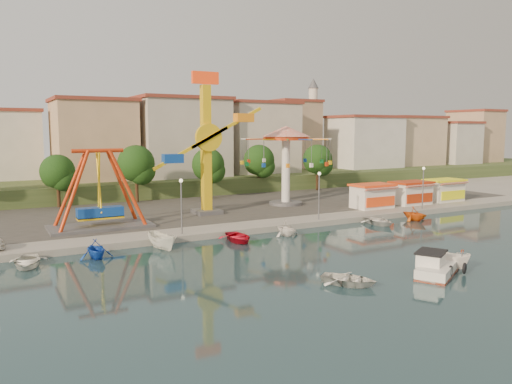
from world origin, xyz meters
TOP-DOWN VIEW (x-y plane):
  - ground at (0.00, 0.00)m, footprint 200.00×200.00m
  - quay_deck at (0.00, 62.00)m, footprint 200.00×100.00m
  - asphalt_pad at (0.00, 30.00)m, footprint 90.00×28.00m
  - hill_terrace at (0.00, 67.00)m, footprint 200.00×60.00m
  - pirate_ship_ride at (-14.18, 19.79)m, footprint 10.00×5.00m
  - kamikaze_tower at (-0.86, 22.30)m, footprint 9.05×3.10m
  - wave_swinger at (10.75, 24.26)m, footprint 11.60×11.60m
  - booth_left at (18.84, 16.49)m, footprint 5.40×3.78m
  - booth_mid at (25.63, 16.49)m, footprint 5.40×3.78m
  - booth_right at (31.98, 16.49)m, footprint 5.40×3.78m
  - lamp_post_1 at (-8.00, 13.00)m, footprint 0.14×0.14m
  - lamp_post_2 at (8.00, 13.00)m, footprint 0.14×0.14m
  - lamp_post_3 at (24.00, 13.00)m, footprint 0.14×0.14m
  - tree_1 at (-16.00, 36.24)m, footprint 4.35×4.35m
  - tree_2 at (-6.00, 35.81)m, footprint 5.02×5.02m
  - tree_3 at (4.00, 34.36)m, footprint 4.68×4.68m
  - tree_4 at (14.00, 37.35)m, footprint 4.86×4.86m
  - tree_5 at (24.00, 35.54)m, footprint 4.83×4.83m
  - building_1 at (-21.33, 51.38)m, footprint 12.33×9.01m
  - building_2 at (-8.19, 51.96)m, footprint 11.95×9.28m
  - building_3 at (5.60, 48.80)m, footprint 12.59×10.50m
  - building_4 at (19.07, 52.20)m, footprint 10.75×9.23m
  - building_5 at (32.37, 50.33)m, footprint 12.77×10.96m
  - building_6 at (44.15, 48.77)m, footprint 8.23×8.98m
  - building_7 at (56.03, 53.70)m, footprint 11.59×10.93m
  - building_8 at (69.93, 47.19)m, footprint 12.84×9.28m
  - building_9 at (83.46, 49.95)m, footprint 12.95×9.17m
  - minaret at (36.00, 54.00)m, footprint 2.80×2.80m
  - cabin_motorboat at (4.15, -6.81)m, footprint 5.80×4.51m
  - rowboat_a at (-3.04, -5.69)m, footprint 4.37×4.67m
  - skiff at (6.17, -6.05)m, footprint 1.88×3.87m
  - moored_boat_0 at (-21.76, 9.80)m, footprint 3.50×4.43m
  - moored_boat_1 at (-16.61, 9.80)m, footprint 2.94×3.32m
  - moored_boat_2 at (-10.97, 9.80)m, footprint 2.20×4.36m
  - moored_boat_3 at (-3.60, 9.80)m, footprint 3.28×4.36m
  - moored_boat_4 at (1.71, 9.80)m, footprint 2.91×3.24m
  - moored_boat_6 at (13.91, 9.80)m, footprint 3.03×4.17m
  - moored_boat_7 at (19.30, 9.80)m, footprint 3.15×3.53m

SIDE VIEW (x-z plane):
  - ground at x=0.00m, z-range 0.00..0.00m
  - quay_deck at x=0.00m, z-range 0.00..0.60m
  - rowboat_a at x=-3.04m, z-range 0.00..0.79m
  - moored_boat_0 at x=-21.76m, z-range 0.00..0.83m
  - moored_boat_6 at x=13.91m, z-range 0.00..0.85m
  - moored_boat_3 at x=-3.60m, z-range 0.00..0.86m
  - cabin_motorboat at x=4.15m, z-range -0.45..1.48m
  - asphalt_pad at x=0.00m, z-range 0.60..0.61m
  - skiff at x=6.17m, z-range 0.00..1.43m
  - moored_boat_4 at x=1.71m, z-range 0.00..1.53m
  - moored_boat_2 at x=-10.97m, z-range 0.00..1.61m
  - moored_boat_1 at x=-16.61m, z-range 0.00..1.62m
  - moored_boat_7 at x=19.30m, z-range 0.00..1.68m
  - hill_terrace at x=0.00m, z-range 0.00..3.00m
  - booth_left at x=18.84m, z-range 0.62..3.70m
  - booth_mid at x=25.63m, z-range 0.62..3.70m
  - booth_right at x=31.98m, z-range 0.62..3.70m
  - lamp_post_1 at x=-8.00m, z-range 0.60..5.60m
  - lamp_post_2 at x=8.00m, z-range 0.60..5.60m
  - lamp_post_3 at x=24.00m, z-range 0.60..5.60m
  - pirate_ship_ride at x=-14.18m, z-range 0.39..8.39m
  - tree_1 at x=-16.00m, z-range 1.80..8.60m
  - tree_3 at x=4.00m, z-range 1.90..9.21m
  - tree_5 at x=24.00m, z-range 1.94..9.48m
  - tree_4 at x=14.00m, z-range 1.95..9.55m
  - tree_2 at x=-6.00m, z-range 1.99..9.84m
  - building_1 at x=-21.33m, z-range 3.00..11.63m
  - building_7 at x=56.03m, z-range 3.00..11.76m
  - building_3 at x=5.60m, z-range 3.00..12.20m
  - building_9 at x=83.46m, z-range 3.00..12.21m
  - building_4 at x=19.07m, z-range 3.00..12.24m
  - wave_swinger at x=10.75m, z-range 3.00..13.40m
  - kamikaze_tower at x=-0.86m, z-range 0.07..16.57m
  - building_5 at x=32.37m, z-range 3.00..14.21m
  - building_2 at x=-8.19m, z-range 3.00..14.23m
  - building_6 at x=44.15m, z-range 3.00..15.36m
  - building_8 at x=69.93m, z-range 3.00..15.58m
  - minaret at x=36.00m, z-range 3.55..21.55m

